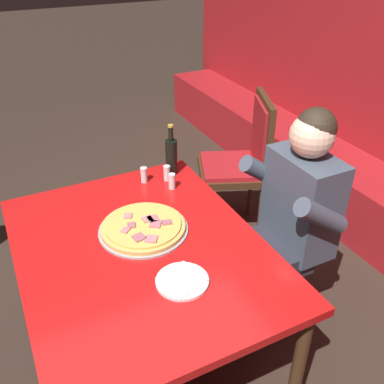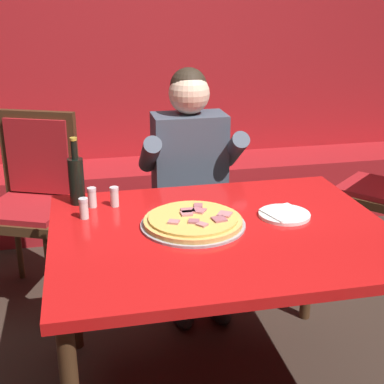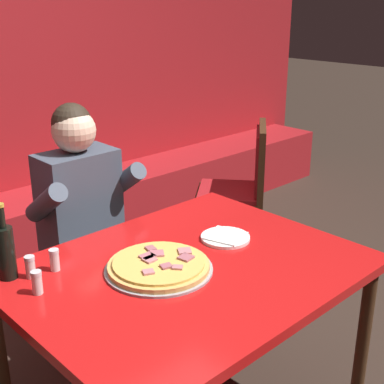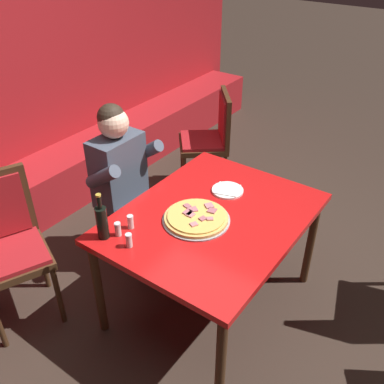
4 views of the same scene
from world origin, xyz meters
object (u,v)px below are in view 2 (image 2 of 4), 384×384
object	(u,v)px
beer_bottle	(76,179)
shaker_oregano	(115,198)
plate_white_paper	(284,214)
diner_seated_blue_shirt	(193,181)
shaker_red_pepper_flakes	(92,198)
pizza	(193,221)
shaker_parmesan	(84,209)
main_dining_table	(221,247)
dining_chair_far_right	(33,192)

from	to	relation	value
beer_bottle	shaker_oregano	size ratio (longest dim) A/B	3.40
plate_white_paper	diner_seated_blue_shirt	size ratio (longest dim) A/B	0.16
shaker_red_pepper_flakes	diner_seated_blue_shirt	bearing A→B (deg)	38.59
pizza	plate_white_paper	distance (m)	0.38
diner_seated_blue_shirt	shaker_red_pepper_flakes	bearing A→B (deg)	-141.41
shaker_red_pepper_flakes	shaker_oregano	xyz separation A→B (m)	(0.09, -0.01, 0.00)
shaker_oregano	shaker_parmesan	bearing A→B (deg)	-140.40
main_dining_table	shaker_oregano	xyz separation A→B (m)	(-0.38, 0.32, 0.12)
pizza	shaker_oregano	distance (m)	0.39
main_dining_table	plate_white_paper	size ratio (longest dim) A/B	6.22
plate_white_paper	shaker_parmesan	distance (m)	0.81
main_dining_table	plate_white_paper	xyz separation A→B (m)	(0.28, 0.07, 0.09)
pizza	shaker_red_pepper_flakes	xyz separation A→B (m)	(-0.38, 0.28, 0.02)
shaker_red_pepper_flakes	plate_white_paper	bearing A→B (deg)	-19.44
shaker_oregano	shaker_parmesan	xyz separation A→B (m)	(-0.13, -0.11, 0.00)
dining_chair_far_right	main_dining_table	bearing A→B (deg)	-53.01
pizza	beer_bottle	world-z (taller)	beer_bottle
beer_bottle	dining_chair_far_right	bearing A→B (deg)	110.72
main_dining_table	diner_seated_blue_shirt	distance (m)	0.76
main_dining_table	shaker_red_pepper_flakes	xyz separation A→B (m)	(-0.48, 0.34, 0.12)
shaker_parmesan	diner_seated_blue_shirt	bearing A→B (deg)	43.75
shaker_red_pepper_flakes	main_dining_table	bearing A→B (deg)	-35.13
beer_bottle	diner_seated_blue_shirt	size ratio (longest dim) A/B	0.23
shaker_oregano	diner_seated_blue_shirt	xyz separation A→B (m)	(0.43, 0.43, -0.10)
shaker_red_pepper_flakes	shaker_oregano	distance (m)	0.09
pizza	plate_white_paper	size ratio (longest dim) A/B	1.95
pizza	dining_chair_far_right	size ratio (longest dim) A/B	0.40
shaker_parmesan	dining_chair_far_right	bearing A→B (deg)	108.03
dining_chair_far_right	shaker_parmesan	bearing A→B (deg)	-71.97
beer_bottle	dining_chair_far_right	size ratio (longest dim) A/B	0.28
plate_white_paper	shaker_red_pepper_flakes	world-z (taller)	shaker_red_pepper_flakes
main_dining_table	dining_chair_far_right	bearing A→B (deg)	126.99
plate_white_paper	main_dining_table	bearing A→B (deg)	-166.42
beer_bottle	shaker_oregano	xyz separation A→B (m)	(0.15, -0.07, -0.07)
shaker_oregano	shaker_parmesan	world-z (taller)	same
main_dining_table	pizza	size ratio (longest dim) A/B	3.18
main_dining_table	shaker_oregano	bearing A→B (deg)	139.83
plate_white_paper	shaker_oregano	world-z (taller)	shaker_oregano
beer_bottle	diner_seated_blue_shirt	bearing A→B (deg)	31.85
plate_white_paper	shaker_oregano	size ratio (longest dim) A/B	2.44
shaker_oregano	diner_seated_blue_shirt	world-z (taller)	diner_seated_blue_shirt
shaker_oregano	shaker_parmesan	size ratio (longest dim) A/B	1.00
main_dining_table	dining_chair_far_right	xyz separation A→B (m)	(-0.78, 1.04, -0.09)
shaker_red_pepper_flakes	shaker_parmesan	xyz separation A→B (m)	(-0.04, -0.12, 0.00)
pizza	beer_bottle	bearing A→B (deg)	142.17
dining_chair_far_right	shaker_red_pepper_flakes	bearing A→B (deg)	-66.56
shaker_parmesan	dining_chair_far_right	distance (m)	0.89
shaker_red_pepper_flakes	dining_chair_far_right	world-z (taller)	dining_chair_far_right
beer_bottle	dining_chair_far_right	world-z (taller)	beer_bottle
pizza	shaker_red_pepper_flakes	bearing A→B (deg)	143.06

